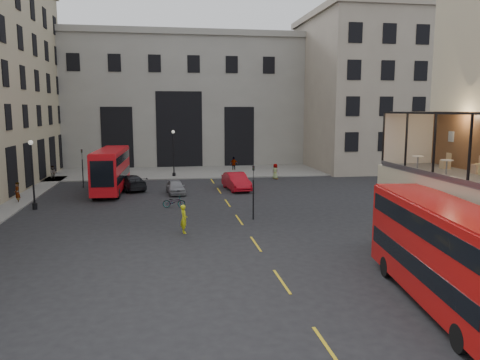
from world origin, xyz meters
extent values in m
plane|color=black|center=(0.00, 0.00, 0.00)|extent=(140.00, 140.00, 0.00)
cube|color=black|center=(4.98, 0.00, 2.00)|extent=(0.08, 9.20, 3.00)
cube|color=beige|center=(6.50, 5.00, 6.05)|extent=(3.00, 0.04, 2.90)
cube|color=black|center=(6.50, 0.00, 7.50)|extent=(3.00, 10.00, 0.04)
cube|color=slate|center=(5.00, 0.00, 4.70)|extent=(0.12, 10.00, 0.18)
cube|color=black|center=(5.00, 0.00, 7.45)|extent=(0.12, 10.00, 0.10)
cube|color=beige|center=(7.92, 3.20, 6.20)|extent=(0.04, 0.45, 0.55)
cylinder|color=#FFD899|center=(7.30, 2.00, 7.45)|extent=(0.12, 0.12, 0.05)
cube|color=tan|center=(6.50, 0.00, 2.25)|extent=(3.00, 11.00, 4.50)
cube|color=slate|center=(6.50, 0.00, 4.55)|extent=(3.00, 10.00, 0.10)
cube|color=gray|center=(-5.00, 48.00, 9.00)|extent=(34.00, 10.00, 18.00)
cube|color=gray|center=(-5.00, 48.00, 17.60)|extent=(35.00, 10.60, 0.80)
cube|color=black|center=(-5.00, 42.96, 5.00)|extent=(6.00, 0.12, 10.00)
cube|color=black|center=(-13.00, 42.96, 4.00)|extent=(4.00, 0.12, 8.00)
cube|color=black|center=(3.00, 42.96, 4.00)|extent=(4.00, 0.12, 8.00)
cube|color=#9F9380|center=(20.00, 40.00, 10.00)|extent=(16.00, 18.00, 20.00)
cube|color=#9F9380|center=(20.00, 40.00, 19.60)|extent=(16.60, 18.60, 0.80)
cube|color=slate|center=(-6.00, 38.00, 0.06)|extent=(40.00, 12.00, 0.12)
cylinder|color=black|center=(-1.00, 12.00, 1.40)|extent=(0.10, 0.10, 2.80)
imported|color=black|center=(-1.00, 12.00, 3.30)|extent=(0.16, 0.20, 1.00)
cylinder|color=black|center=(-15.00, 28.00, 1.40)|extent=(0.10, 0.10, 2.80)
imported|color=black|center=(-15.00, 28.00, 3.30)|extent=(0.16, 0.20, 1.00)
cylinder|color=black|center=(-17.00, 18.00, 2.50)|extent=(0.14, 0.14, 5.00)
cylinder|color=black|center=(-17.00, 18.00, 0.25)|extent=(0.36, 0.36, 0.50)
sphere|color=silver|center=(-17.00, 18.00, 5.15)|extent=(0.36, 0.36, 0.36)
cylinder|color=black|center=(-6.00, 34.00, 2.50)|extent=(0.14, 0.14, 5.00)
cylinder|color=black|center=(-6.00, 34.00, 0.25)|extent=(0.36, 0.36, 0.50)
sphere|color=silver|center=(-6.00, 34.00, 5.15)|extent=(0.36, 0.36, 0.36)
cube|color=#AE0D0C|center=(3.50, -3.48, 2.17)|extent=(3.60, 10.37, 3.60)
cube|color=black|center=(3.50, -3.48, 1.66)|extent=(3.57, 9.83, 0.74)
cube|color=black|center=(3.50, -3.48, 3.28)|extent=(3.57, 9.83, 0.74)
cube|color=#AE0D0C|center=(3.50, -3.48, 4.00)|extent=(3.48, 10.16, 0.11)
cylinder|color=black|center=(2.89, -0.12, 0.46)|extent=(0.38, 0.95, 0.92)
cylinder|color=black|center=(4.94, -0.38, 0.46)|extent=(0.38, 0.95, 0.92)
cylinder|color=black|center=(2.02, -6.87, 0.46)|extent=(0.38, 0.95, 0.92)
cube|color=red|center=(-11.95, 25.00, 2.14)|extent=(2.65, 10.11, 3.56)
cube|color=black|center=(-11.95, 25.00, 1.64)|extent=(2.67, 9.56, 0.73)
cube|color=black|center=(-11.95, 25.00, 3.24)|extent=(2.67, 9.56, 0.73)
cube|color=red|center=(-11.95, 25.00, 3.95)|extent=(2.55, 9.90, 0.11)
cylinder|color=black|center=(-12.85, 28.25, 0.46)|extent=(0.29, 0.92, 0.91)
cylinder|color=black|center=(-10.81, 28.17, 0.46)|extent=(0.29, 0.92, 0.91)
cylinder|color=black|center=(-13.10, 21.53, 0.46)|extent=(0.29, 0.92, 0.91)
cylinder|color=black|center=(-11.06, 21.46, 0.46)|extent=(0.29, 0.92, 0.91)
imported|color=gray|center=(-6.10, 23.09, 0.64)|extent=(1.88, 3.90, 1.28)
imported|color=#AB0A16|center=(-0.30, 24.30, 0.82)|extent=(2.33, 5.17, 1.65)
imported|color=black|center=(-10.35, 25.92, 0.72)|extent=(3.77, 5.35, 1.44)
imported|color=gray|center=(-6.38, 16.94, 0.46)|extent=(1.81, 0.82, 0.92)
imported|color=yellow|center=(-5.94, 9.12, 0.89)|extent=(0.53, 0.71, 1.79)
imported|color=gray|center=(-19.00, 33.51, 0.81)|extent=(0.92, 0.81, 1.61)
imported|color=gray|center=(-12.52, 38.40, 0.95)|extent=(1.36, 1.36, 1.89)
imported|color=gray|center=(1.55, 38.22, 0.88)|extent=(1.05, 0.49, 1.75)
imported|color=gray|center=(5.06, 30.63, 0.85)|extent=(0.95, 0.99, 1.71)
imported|color=gray|center=(-19.00, 20.67, 0.87)|extent=(0.64, 0.75, 1.75)
cylinder|color=beige|center=(5.86, 0.28, 5.29)|extent=(0.57, 0.57, 0.04)
cylinder|color=slate|center=(5.86, 0.28, 4.95)|extent=(0.08, 0.08, 0.66)
cylinder|color=slate|center=(5.86, 0.28, 4.61)|extent=(0.42, 0.42, 0.03)
cylinder|color=white|center=(5.66, 2.45, 5.27)|extent=(0.55, 0.55, 0.04)
cylinder|color=slate|center=(5.66, 2.45, 4.94)|extent=(0.07, 0.07, 0.64)
cylinder|color=slate|center=(5.66, 2.45, 4.61)|extent=(0.40, 0.40, 0.03)
cube|color=tan|center=(7.53, 0.40, 4.83)|extent=(0.44, 0.44, 0.45)
cube|color=tan|center=(7.16, 2.41, 4.82)|extent=(0.40, 0.40, 0.43)
cube|color=tan|center=(7.34, 2.41, 5.22)|extent=(0.04, 0.40, 0.38)
camera|label=1|loc=(-7.05, -19.39, 7.59)|focal=35.00mm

